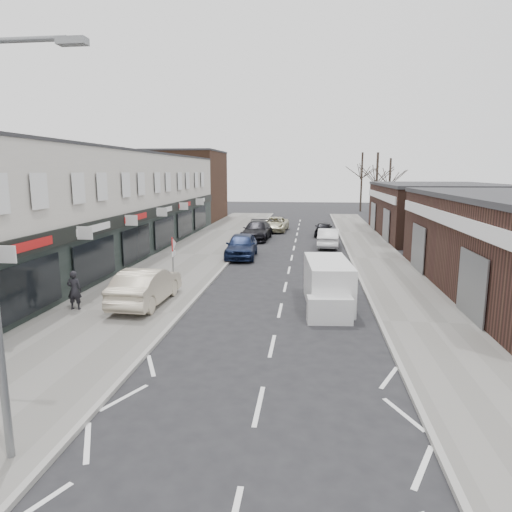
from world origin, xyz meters
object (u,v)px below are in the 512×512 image
(parked_car_right_b, at_px, (324,229))
(white_van, at_px, (328,285))
(pedestrian, at_px, (74,290))
(parked_car_left_b, at_px, (257,231))
(parked_car_right_a, at_px, (328,238))
(warning_sign, at_px, (173,249))
(parked_car_left_a, at_px, (241,246))
(sedan_on_pavement, at_px, (146,286))
(parked_car_left_c, at_px, (275,224))

(parked_car_right_b, bearing_deg, white_van, 92.14)
(pedestrian, relative_size, parked_car_left_b, 0.30)
(white_van, bearing_deg, parked_car_right_a, 82.91)
(white_van, xyz_separation_m, pedestrian, (-10.43, -2.17, 0.01))
(warning_sign, bearing_deg, parked_car_left_a, 79.70)
(pedestrian, bearing_deg, sedan_on_pavement, -160.98)
(parked_car_left_a, height_order, parked_car_left_b, parked_car_left_a)
(warning_sign, distance_m, parked_car_right_a, 16.77)
(parked_car_left_b, height_order, parked_car_right_a, parked_car_left_b)
(sedan_on_pavement, distance_m, parked_car_left_a, 11.98)
(parked_car_left_c, xyz_separation_m, parked_car_right_b, (4.62, -2.90, -0.02))
(pedestrian, relative_size, parked_car_left_a, 0.34)
(parked_car_left_a, bearing_deg, parked_car_left_c, 82.74)
(pedestrian, height_order, parked_car_right_a, pedestrian)
(white_van, height_order, parked_car_left_a, white_van)
(sedan_on_pavement, distance_m, parked_car_left_b, 20.29)
(sedan_on_pavement, xyz_separation_m, pedestrian, (-2.64, -1.17, 0.03))
(sedan_on_pavement, xyz_separation_m, parked_car_right_b, (8.21, 23.02, -0.25))
(sedan_on_pavement, height_order, parked_car_right_a, sedan_on_pavement)
(white_van, height_order, parked_car_left_c, white_van)
(pedestrian, relative_size, parked_car_right_b, 0.42)
(white_van, distance_m, sedan_on_pavement, 7.85)
(parked_car_left_a, relative_size, parked_car_left_b, 0.90)
(parked_car_left_b, relative_size, parked_car_right_a, 1.22)
(parked_car_left_a, bearing_deg, pedestrian, -113.71)
(warning_sign, bearing_deg, parked_car_left_b, 84.20)
(parked_car_left_c, bearing_deg, white_van, -77.03)
(white_van, relative_size, sedan_on_pavement, 1.08)
(parked_car_right_b, bearing_deg, warning_sign, 73.35)
(parked_car_left_a, relative_size, parked_car_right_a, 1.10)
(sedan_on_pavement, bearing_deg, warning_sign, -105.41)
(warning_sign, height_order, parked_car_left_c, warning_sign)
(warning_sign, relative_size, parked_car_right_b, 0.69)
(pedestrian, bearing_deg, parked_car_right_b, -118.97)
(parked_car_left_c, bearing_deg, parked_car_right_b, -28.75)
(white_van, relative_size, parked_car_right_b, 1.33)
(sedan_on_pavement, relative_size, parked_car_left_b, 0.88)
(sedan_on_pavement, xyz_separation_m, parked_car_right_a, (8.41, 16.85, -0.18))
(warning_sign, bearing_deg, parked_car_left_c, 82.93)
(pedestrian, bearing_deg, parked_car_left_c, -107.76)
(parked_car_left_c, bearing_deg, parked_car_left_b, -97.58)
(pedestrian, xyz_separation_m, parked_car_left_b, (5.10, 21.30, -0.15))
(parked_car_left_c, relative_size, parked_car_right_b, 1.27)
(sedan_on_pavement, distance_m, parked_car_left_c, 26.17)
(pedestrian, bearing_deg, warning_sign, -140.17)
(warning_sign, height_order, parked_car_right_b, warning_sign)
(white_van, distance_m, parked_car_right_b, 22.02)
(parked_car_left_a, bearing_deg, parked_car_right_b, 60.28)
(white_van, distance_m, parked_car_left_a, 12.02)
(sedan_on_pavement, height_order, parked_car_left_a, sedan_on_pavement)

